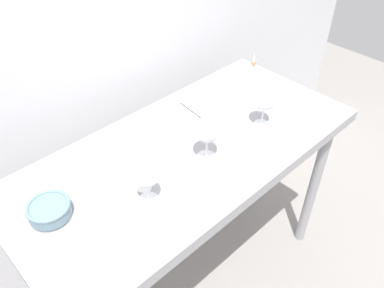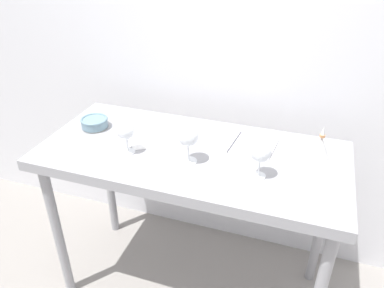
% 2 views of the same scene
% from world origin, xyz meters
% --- Properties ---
extents(ground_plane, '(6.00, 6.00, 0.00)m').
position_xyz_m(ground_plane, '(0.00, 0.00, 0.00)').
color(ground_plane, gray).
extents(back_wall, '(3.80, 0.04, 2.60)m').
position_xyz_m(back_wall, '(0.00, 0.49, 1.30)').
color(back_wall, silver).
rests_on(back_wall, ground_plane).
extents(steel_counter, '(1.40, 0.65, 0.90)m').
position_xyz_m(steel_counter, '(0.00, -0.01, 0.79)').
color(steel_counter, '#939398').
rests_on(steel_counter, ground_plane).
extents(wine_glass_near_center, '(0.09, 0.09, 0.18)m').
position_xyz_m(wine_glass_near_center, '(0.02, -0.09, 1.03)').
color(wine_glass_near_center, white).
rests_on(wine_glass_near_center, steel_counter).
extents(wine_glass_near_right, '(0.09, 0.09, 0.16)m').
position_xyz_m(wine_glass_near_right, '(0.32, -0.11, 1.02)').
color(wine_glass_near_right, white).
rests_on(wine_glass_near_right, steel_counter).
extents(wine_glass_near_left, '(0.08, 0.08, 0.15)m').
position_xyz_m(wine_glass_near_left, '(-0.27, -0.11, 1.01)').
color(wine_glass_near_left, white).
rests_on(wine_glass_near_left, steel_counter).
extents(open_notebook, '(0.39, 0.23, 0.01)m').
position_xyz_m(open_notebook, '(0.17, 0.13, 0.90)').
color(open_notebook, white).
rests_on(open_notebook, steel_counter).
extents(tasting_sheet_upper, '(0.29, 0.31, 0.00)m').
position_xyz_m(tasting_sheet_upper, '(-0.24, 0.06, 0.90)').
color(tasting_sheet_upper, white).
rests_on(tasting_sheet_upper, steel_counter).
extents(tasting_bowl, '(0.14, 0.14, 0.05)m').
position_xyz_m(tasting_bowl, '(-0.54, 0.05, 0.93)').
color(tasting_bowl, beige).
rests_on(tasting_bowl, steel_counter).
extents(decanter_funnel, '(0.10, 0.10, 0.15)m').
position_xyz_m(decanter_funnel, '(0.55, 0.14, 0.95)').
color(decanter_funnel, silver).
rests_on(decanter_funnel, steel_counter).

